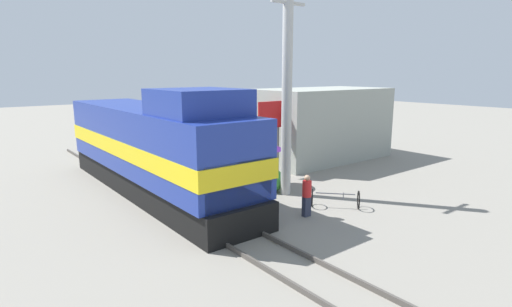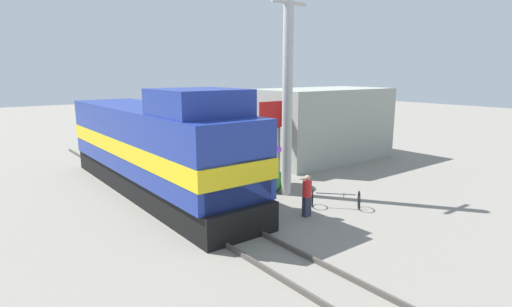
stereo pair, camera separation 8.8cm
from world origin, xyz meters
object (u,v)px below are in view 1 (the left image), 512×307
vendor_umbrella (263,145)px  bicycle (335,199)px  person_bystander (307,194)px  billboard_sign (278,118)px  utility_pole (287,88)px  locomotive (156,149)px

vendor_umbrella → bicycle: (0.29, -4.19, -1.61)m
person_bystander → billboard_sign: bearing=58.4°
utility_pole → vendor_umbrella: 3.10m
vendor_umbrella → person_bystander: (-1.30, -4.17, -1.13)m
billboard_sign → bicycle: bearing=-108.5°
locomotive → billboard_sign: size_ratio=3.61×
bicycle → utility_pole: bearing=54.4°
utility_pole → vendor_umbrella: size_ratio=4.16×
utility_pole → vendor_umbrella: utility_pole is taller
locomotive → person_bystander: bearing=-62.4°
bicycle → billboard_sign: bearing=28.8°
locomotive → billboard_sign: 6.74m
utility_pole → bicycle: 4.99m
locomotive → billboard_sign: (6.66, -0.41, 0.90)m
billboard_sign → bicycle: size_ratio=2.06×
person_bystander → bicycle: size_ratio=0.85×
vendor_umbrella → billboard_sign: billboard_sign is taller
utility_pole → billboard_sign: (2.23, 3.11, -1.69)m
person_bystander → vendor_umbrella: bearing=72.6°
vendor_umbrella → billboard_sign: 2.82m
billboard_sign → bicycle: (-1.90, -5.69, -2.57)m
bicycle → person_bystander: bearing=136.5°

